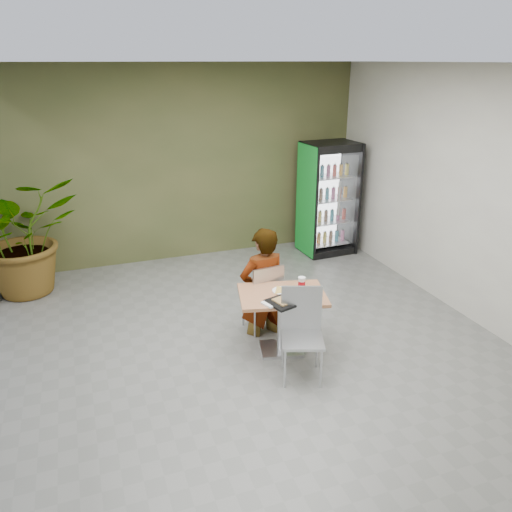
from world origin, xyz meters
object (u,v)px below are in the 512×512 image
Objects in this scene: cafeteria_tray at (288,301)px; beverage_fridge at (328,199)px; chair_far at (265,293)px; dining_table at (282,310)px; chair_near at (302,325)px; potted_plant at (23,236)px; soda_cup at (302,284)px; seated_woman at (263,292)px.

cafeteria_tray is 3.65m from beverage_fridge.
cafeteria_tray is (0.01, -0.68, 0.22)m from chair_far.
beverage_fridge is (2.04, 2.79, 0.43)m from dining_table.
chair_near is 2.28× the size of cafeteria_tray.
dining_table is 4.03m from potted_plant.
chair_near is at bearing -113.89° from soda_cup.
soda_cup is 0.37m from cafeteria_tray.
dining_table is 0.57× the size of beverage_fridge.
soda_cup is at bearing 114.79° from seated_woman.
chair_far reaches higher than dining_table.
dining_table is 0.52m from seated_woman.
chair_near is (0.03, -0.47, 0.05)m from dining_table.
chair_near is 0.51× the size of beverage_fridge.
seated_woman is (-0.04, 0.52, 0.00)m from dining_table.
cafeteria_tray is at bearing -96.96° from dining_table.
chair_near reaches higher than dining_table.
soda_cup is at bearing 6.15° from dining_table.
chair_near is at bearing -124.38° from beverage_fridge.
potted_plant is (-2.84, 3.03, 0.10)m from cafeteria_tray.
potted_plant is at bearing 176.97° from beverage_fridge.
soda_cup is 4.18m from potted_plant.
potted_plant is (-4.91, 0.02, -0.11)m from beverage_fridge.
chair_far is (-0.03, 0.47, 0.01)m from dining_table.
chair_far is 0.94m from chair_near.
chair_near reaches higher than cafeteria_tray.
soda_cup is 0.08× the size of beverage_fridge.
cafeteria_tray is at bearing 84.23° from chair_far.
seated_woman is at bearing 91.23° from cafeteria_tray.
chair_near is 0.60m from soda_cup.
beverage_fridge is (1.79, 2.76, 0.15)m from soda_cup.
seated_woman is 3.65m from potted_plant.
cafeteria_tray reaches higher than dining_table.
seated_woman is at bearing 121.00° from soda_cup.
chair_near is at bearing -48.56° from potted_plant.
potted_plant is at bearing 138.22° from soda_cup.
chair_far is 3.14m from beverage_fridge.
chair_near is 6.50× the size of soda_cup.
chair_near is at bearing -77.17° from cafeteria_tray.
chair_far is 0.93× the size of chair_near.
potted_plant reaches higher than dining_table.
beverage_fridge is (2.07, 2.32, 0.43)m from chair_far.
seated_woman is 3.11m from beverage_fridge.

